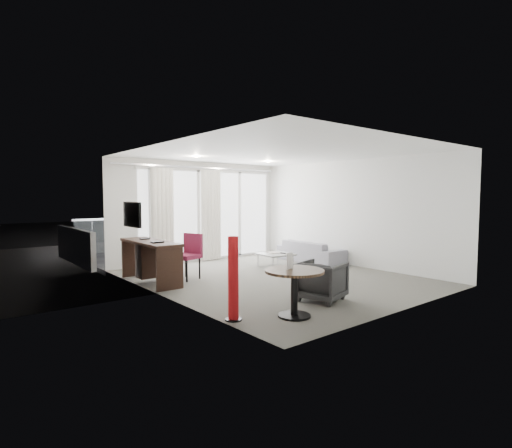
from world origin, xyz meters
TOP-DOWN VIEW (x-y plane):
  - floor at (0.00, 0.00)m, footprint 5.00×6.00m
  - ceiling at (0.00, 0.00)m, footprint 5.00×6.00m
  - wall_left at (-2.50, 0.00)m, footprint 0.00×6.00m
  - wall_right at (2.50, 0.00)m, footprint 0.00×6.00m
  - wall_front at (0.00, -3.00)m, footprint 5.00×0.00m
  - window_panel at (0.30, 2.98)m, footprint 4.00×0.02m
  - window_frame at (0.30, 2.97)m, footprint 4.10×0.06m
  - curtain_left at (-1.15, 2.82)m, footprint 0.60×0.20m
  - curtain_right at (0.25, 2.82)m, footprint 0.60×0.20m
  - curtain_track at (0.00, 2.82)m, footprint 4.80×0.04m
  - downlight_a at (-0.90, 1.60)m, footprint 0.12×0.12m
  - downlight_b at (1.20, 1.60)m, footprint 0.12×0.12m
  - desk at (-2.20, 1.21)m, footprint 0.55×1.76m
  - tv at (-2.46, 1.45)m, footprint 0.05×0.80m
  - desk_chair at (-1.51, 1.01)m, footprint 0.64×0.62m
  - round_table at (-1.56, -2.20)m, footprint 1.04×1.04m
  - menu_card at (-1.56, -2.10)m, footprint 0.13×0.05m
  - red_lamp at (-2.33, -1.78)m, footprint 0.31×0.31m
  - tub_armchair at (-0.58, -1.83)m, footprint 0.87×0.86m
  - coffee_table at (0.88, 0.94)m, footprint 0.79×0.79m
  - remote at (1.00, 0.81)m, footprint 0.05×0.16m
  - magazine at (0.89, 1.04)m, footprint 0.28×0.33m
  - sofa at (2.12, 0.95)m, footprint 0.73×1.86m
  - terrace_slab at (0.30, 4.50)m, footprint 5.60×3.00m
  - rattan_chair_a at (0.54, 4.36)m, footprint 0.63×0.63m
  - rattan_chair_b at (2.21, 5.18)m, footprint 0.73×0.73m
  - rattan_table at (1.15, 3.61)m, footprint 0.55×0.55m
  - balustrade at (0.30, 5.95)m, footprint 5.50×0.06m

SIDE VIEW (x-z plane):
  - terrace_slab at x=0.30m, z-range -0.12..0.00m
  - floor at x=0.00m, z-range 0.00..0.00m
  - coffee_table at x=0.88m, z-range 0.00..0.33m
  - rattan_table at x=1.15m, z-range 0.00..0.47m
  - sofa at x=2.12m, z-range 0.00..0.54m
  - tub_armchair at x=-0.58m, z-range 0.00..0.64m
  - round_table at x=-1.56m, z-range 0.00..0.68m
  - remote at x=1.00m, z-range 0.35..0.37m
  - magazine at x=0.89m, z-range 0.35..0.37m
  - rattan_chair_a at x=0.54m, z-range 0.00..0.75m
  - desk at x=-2.20m, z-range 0.00..0.83m
  - rattan_chair_b at x=2.21m, z-range 0.00..0.92m
  - desk_chair at x=-1.51m, z-range 0.00..0.94m
  - balustrade at x=0.30m, z-range -0.02..1.02m
  - red_lamp at x=-2.33m, z-range 0.00..1.17m
  - menu_card at x=-1.56m, z-range 0.60..0.84m
  - window_panel at x=0.30m, z-range 0.01..2.39m
  - curtain_left at x=-1.15m, z-range 0.01..2.39m
  - curtain_right at x=0.25m, z-range 0.01..2.39m
  - window_frame at x=0.30m, z-range -0.02..2.42m
  - wall_left at x=-2.50m, z-range 0.00..2.60m
  - wall_right at x=2.50m, z-range 0.00..2.60m
  - wall_front at x=0.00m, z-range 0.00..2.60m
  - tv at x=-2.46m, z-range 1.10..1.60m
  - curtain_track at x=0.00m, z-range 2.43..2.47m
  - downlight_a at x=-0.90m, z-range 2.58..2.60m
  - downlight_b at x=1.20m, z-range 2.58..2.60m
  - ceiling at x=0.00m, z-range 2.60..2.60m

